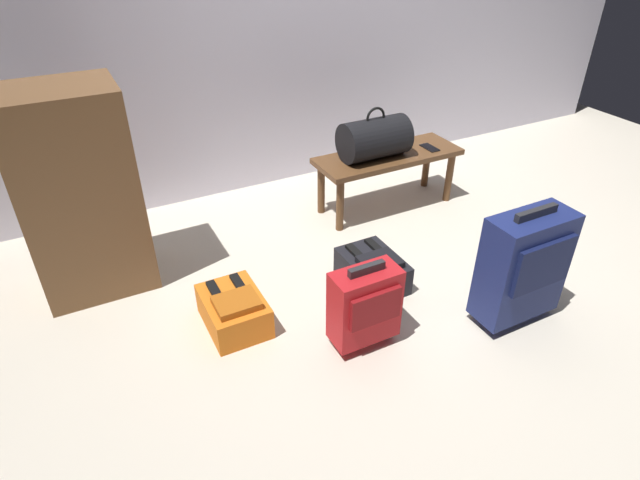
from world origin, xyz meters
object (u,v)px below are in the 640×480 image
Objects in this scene: backpack_orange at (234,310)px; suitcase_small_red at (365,305)px; duffel_bag_black at (374,138)px; cell_phone at (430,148)px; backpack_dark at (373,270)px; bench at (388,162)px; side_cabinet at (80,194)px; suitcase_upright_navy at (523,265)px.

suitcase_small_red is at bearing -39.11° from backpack_orange.
cell_phone is at bearing -6.77° from duffel_bag_black.
backpack_orange is at bearing 177.82° from backpack_dark.
suitcase_small_red is (-0.85, -1.10, -0.10)m from bench.
side_cabinet is (-0.54, 0.70, 0.46)m from backpack_orange.
duffel_bag_black is 0.40× the size of side_cabinet.
cell_phone is 0.38× the size of backpack_dark.
suitcase_small_red is at bearing -123.60° from duffel_bag_black.
duffel_bag_black is at bearing 91.84° from suitcase_upright_navy.
duffel_bag_black is 0.44m from cell_phone.
suitcase_upright_navy is at bearing -13.92° from suitcase_small_red.
backpack_dark is at bearing -28.52° from side_cabinet.
backpack_dark is (0.80, -0.03, 0.00)m from backpack_orange.
bench is 1.54m from backpack_orange.
duffel_bag_black is at bearing 29.18° from backpack_orange.
backpack_dark is (0.29, 0.38, -0.15)m from suitcase_small_red.
bench reaches higher than backpack_dark.
duffel_bag_black reaches higher than suitcase_upright_navy.
side_cabinet reaches higher than cell_phone.
backpack_dark is (-0.56, -0.72, -0.24)m from bench.
bench is at bearing 170.55° from cell_phone.
backpack_dark is (-0.48, 0.57, -0.24)m from suitcase_upright_navy.
duffel_bag_black is 1.16× the size of backpack_orange.
bench is 0.31m from cell_phone.
bench is 0.23m from duffel_bag_black.
duffel_bag_black reaches higher than cell_phone.
backpack_orange is 0.80m from backpack_dark.
suitcase_upright_navy is 2.25m from side_cabinet.
backpack_dark is at bearing -121.47° from duffel_bag_black.
side_cabinet is at bearing 133.36° from suitcase_small_red.
side_cabinet reaches higher than suitcase_upright_navy.
cell_phone reaches higher than bench.
side_cabinet is at bearing 144.48° from suitcase_upright_navy.
suitcase_upright_navy is 1.68× the size of backpack_dark.
suitcase_small_red is 1.21× the size of backpack_orange.
side_cabinet is (-1.04, 1.11, 0.31)m from suitcase_small_red.
side_cabinet reaches higher than suitcase_small_red.
duffel_bag_black is (-0.12, -0.00, 0.19)m from bench.
backpack_dark is (-0.44, -0.72, -0.43)m from duffel_bag_black.
cell_phone is 0.38× the size of backpack_orange.
duffel_bag_black is 1.78m from side_cabinet.
suitcase_upright_navy reaches higher than cell_phone.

